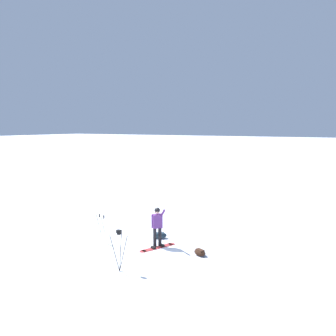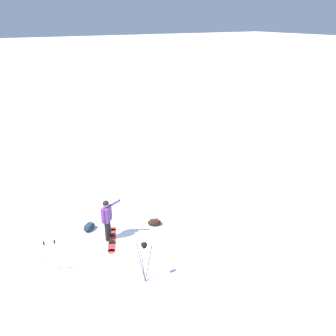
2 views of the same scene
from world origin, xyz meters
name	(u,v)px [view 1 (image 1 of 2)]	position (x,y,z in m)	size (l,w,h in m)	color
ground_plane	(148,251)	(0.00, 0.00, 0.00)	(300.00, 300.00, 0.00)	white
snowboarder	(157,223)	(-0.65, 0.04, 1.03)	(0.50, 0.75, 1.71)	black
snowboard	(158,247)	(-0.53, 0.12, 0.02)	(1.62, 0.87, 0.10)	#B23333
gear_bag_large	(160,235)	(-1.62, -0.41, 0.15)	(0.65, 0.69, 0.27)	#192833
camera_tripod	(119,242)	(2.14, 0.19, 1.06)	(0.57, 0.55, 1.50)	#262628
gear_bag_small	(200,252)	(-0.61, 2.02, 0.13)	(0.54, 0.65, 0.25)	black
ski_poles	(102,225)	(0.20, -2.25, 0.84)	(0.36, 0.45, 1.26)	gray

